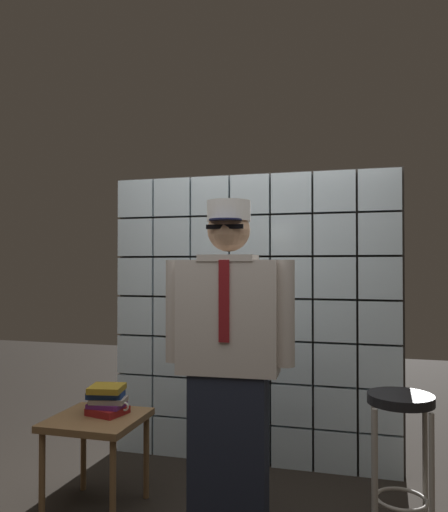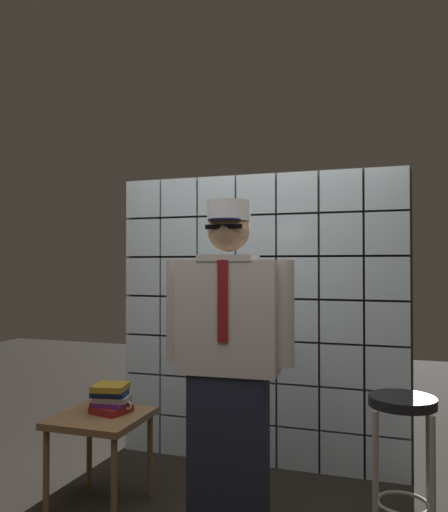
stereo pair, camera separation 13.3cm
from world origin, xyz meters
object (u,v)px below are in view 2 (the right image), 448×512
object	(u,v)px
side_table	(101,427)
book_stack	(111,399)
coffee_mug	(120,405)
standing_person	(229,359)
bar_stool	(403,435)

from	to	relation	value
side_table	book_stack	size ratio (longest dim) A/B	2.16
book_stack	coffee_mug	bearing A→B (deg)	4.94
standing_person	book_stack	distance (m)	0.85
bar_stool	side_table	distance (m)	1.72
standing_person	bar_stool	size ratio (longest dim) A/B	2.32
side_table	standing_person	bearing A→B (deg)	-3.75
coffee_mug	standing_person	bearing A→B (deg)	-9.09
bar_stool	book_stack	distance (m)	1.68
bar_stool	book_stack	xyz separation A→B (m)	(-1.68, -0.02, 0.06)
side_table	coffee_mug	world-z (taller)	coffee_mug
bar_stool	coffee_mug	bearing A→B (deg)	-179.32
side_table	book_stack	bearing A→B (deg)	59.21
book_stack	coffee_mug	world-z (taller)	book_stack
bar_stool	side_table	world-z (taller)	bar_stool
standing_person	bar_stool	bearing A→B (deg)	5.61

